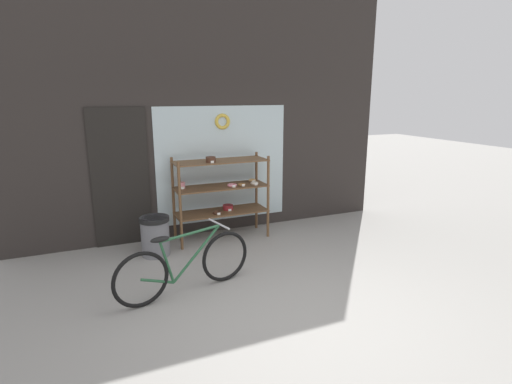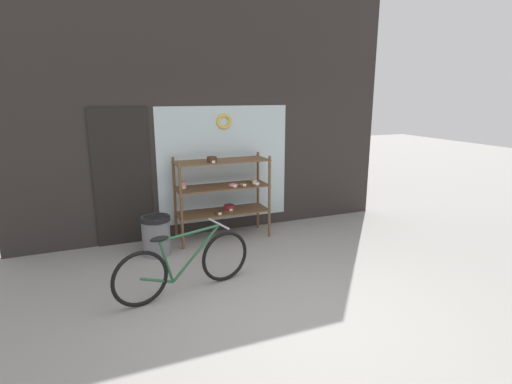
# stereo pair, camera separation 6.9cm
# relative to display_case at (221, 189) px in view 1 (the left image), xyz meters

# --- Properties ---
(ground_plane) EXTENTS (30.00, 30.00, 0.00)m
(ground_plane) POSITION_rel_display_case_xyz_m (-0.05, -2.53, -0.82)
(ground_plane) COLOR gray
(storefront_facade) EXTENTS (6.31, 0.13, 3.93)m
(storefront_facade) POSITION_rel_display_case_xyz_m (-0.08, 0.40, 1.10)
(storefront_facade) COLOR #2D2826
(storefront_facade) RESTS_ON ground_plane
(display_case) EXTENTS (1.47, 0.52, 1.36)m
(display_case) POSITION_rel_display_case_xyz_m (0.00, 0.00, 0.00)
(display_case) COLOR brown
(display_case) RESTS_ON ground_plane
(bicycle) EXTENTS (1.69, 0.55, 0.77)m
(bicycle) POSITION_rel_display_case_xyz_m (-0.99, -1.60, -0.47)
(bicycle) COLOR black
(bicycle) RESTS_ON ground_plane
(trash_bin) EXTENTS (0.43, 0.43, 0.58)m
(trash_bin) POSITION_rel_display_case_xyz_m (-1.12, -0.30, -0.51)
(trash_bin) COLOR slate
(trash_bin) RESTS_ON ground_plane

